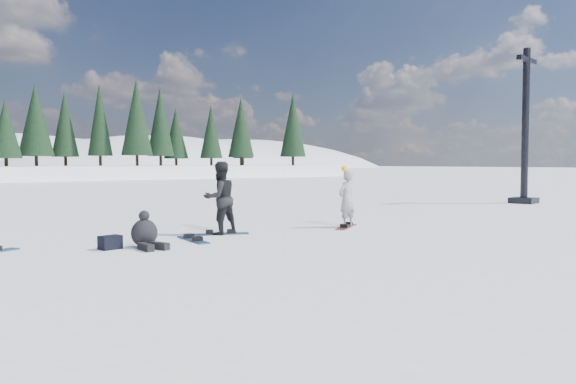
% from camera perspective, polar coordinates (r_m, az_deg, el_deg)
% --- Properties ---
extents(ground, '(420.00, 420.00, 0.00)m').
position_cam_1_polar(ground, '(14.49, 0.42, -4.49)').
color(ground, white).
rests_on(ground, ground).
extents(lift_tower, '(1.97, 1.26, 7.13)m').
position_cam_1_polar(lift_tower, '(28.23, 22.94, 4.82)').
color(lift_tower, black).
rests_on(lift_tower, ground).
extents(snowboarder_woman, '(0.67, 0.51, 1.80)m').
position_cam_1_polar(snowboarder_woman, '(16.38, 5.97, -0.68)').
color(snowboarder_woman, gray).
rests_on(snowboarder_woman, ground).
extents(snowboarder_man, '(0.97, 0.77, 1.92)m').
position_cam_1_polar(snowboarder_man, '(14.79, -6.93, -0.62)').
color(snowboarder_man, black).
rests_on(snowboarder_man, ground).
extents(seated_rider, '(0.67, 1.02, 0.83)m').
position_cam_1_polar(seated_rider, '(12.84, -14.30, -4.11)').
color(seated_rider, black).
rests_on(seated_rider, ground).
extents(gear_bag, '(0.50, 0.39, 0.30)m').
position_cam_1_polar(gear_bag, '(12.86, -17.62, -4.91)').
color(gear_bag, black).
rests_on(gear_bag, ground).
extents(snowboard_woman, '(1.40, 1.07, 0.03)m').
position_cam_1_polar(snowboard_woman, '(16.46, 5.96, -3.55)').
color(snowboard_woman, '#9A3121').
rests_on(snowboard_woman, ground).
extents(snowboard_man, '(1.49, 0.84, 0.03)m').
position_cam_1_polar(snowboard_man, '(14.88, -6.91, -4.25)').
color(snowboard_man, '#185586').
rests_on(snowboard_man, ground).
extents(snowboard_loose_a, '(0.42, 1.52, 0.03)m').
position_cam_1_polar(snowboard_loose_a, '(13.83, -9.62, -4.82)').
color(snowboard_loose_a, navy).
rests_on(snowboard_loose_a, ground).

